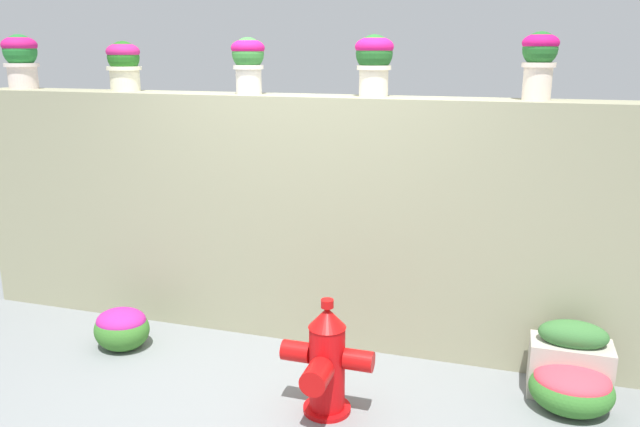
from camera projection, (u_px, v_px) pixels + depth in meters
ground_plane at (264, 398)px, 4.01m from camera, size 24.00×24.00×0.00m
stone_wall at (312, 220)px, 4.71m from camera, size 5.73×0.37×1.86m
potted_plant_0 at (21, 57)px, 5.16m from camera, size 0.28×0.28×0.44m
potted_plant_1 at (124, 62)px, 4.89m from camera, size 0.27×0.27×0.39m
potted_plant_2 at (248, 59)px, 4.51m from camera, size 0.25×0.25×0.41m
potted_plant_3 at (374, 59)px, 4.28m from camera, size 0.27×0.27×0.42m
potted_plant_4 at (539, 58)px, 3.98m from camera, size 0.23×0.23×0.43m
fire_hydrant at (326, 363)px, 3.76m from camera, size 0.57×0.45×0.74m
flower_bush_left at (572, 387)px, 3.85m from camera, size 0.51×0.46×0.30m
flower_bush_right at (122, 327)px, 4.65m from camera, size 0.42×0.38×0.32m
planter_box at (570, 360)px, 3.98m from camera, size 0.50×0.27×0.52m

